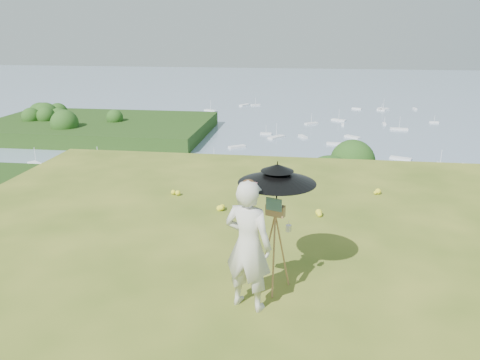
# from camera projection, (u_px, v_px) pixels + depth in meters

# --- Properties ---
(ground) EXTENTS (14.00, 14.00, 0.00)m
(ground) POSITION_uv_depth(u_px,v_px,m) (265.00, 267.00, 7.71)
(ground) COLOR #47611B
(ground) RESTS_ON ground
(forest_slope) EXTENTS (140.00, 56.00, 22.00)m
(forest_slope) POSITION_uv_depth(u_px,v_px,m) (290.00, 351.00, 49.67)
(forest_slope) COLOR #1D3E10
(forest_slope) RESTS_ON bay_water
(shoreline_tier) EXTENTS (170.00, 28.00, 8.00)m
(shoreline_tier) POSITION_uv_depth(u_px,v_px,m) (297.00, 246.00, 89.49)
(shoreline_tier) COLOR #6C6856
(shoreline_tier) RESTS_ON bay_water
(bay_water) EXTENTS (700.00, 700.00, 0.00)m
(bay_water) POSITION_uv_depth(u_px,v_px,m) (305.00, 103.00, 244.18)
(bay_water) COLOR #7691A9
(bay_water) RESTS_ON ground
(peninsula) EXTENTS (90.00, 60.00, 12.00)m
(peninsula) POSITION_uv_depth(u_px,v_px,m) (99.00, 121.00, 172.54)
(peninsula) COLOR #1D3E10
(peninsula) RESTS_ON bay_water
(slope_trees) EXTENTS (110.00, 50.00, 6.00)m
(slope_trees) POSITION_uv_depth(u_px,v_px,m) (294.00, 231.00, 45.32)
(slope_trees) COLOR #264E17
(slope_trees) RESTS_ON forest_slope
(harbor_town) EXTENTS (110.00, 22.00, 5.00)m
(harbor_town) POSITION_uv_depth(u_px,v_px,m) (298.00, 214.00, 87.47)
(harbor_town) COLOR silver
(harbor_town) RESTS_ON shoreline_tier
(moored_boats) EXTENTS (140.00, 140.00, 0.70)m
(moored_boats) POSITION_uv_depth(u_px,v_px,m) (268.00, 135.00, 171.37)
(moored_boats) COLOR white
(moored_boats) RESTS_ON bay_water
(wildflowers) EXTENTS (10.00, 10.50, 0.12)m
(wildflowers) POSITION_uv_depth(u_px,v_px,m) (267.00, 257.00, 7.93)
(wildflowers) COLOR yellow
(wildflowers) RESTS_ON ground
(painter) EXTENTS (0.80, 0.66, 1.89)m
(painter) POSITION_uv_depth(u_px,v_px,m) (248.00, 245.00, 6.36)
(painter) COLOR silver
(painter) RESTS_ON ground
(field_easel) EXTENTS (0.72, 0.72, 1.47)m
(field_easel) POSITION_uv_depth(u_px,v_px,m) (275.00, 244.00, 6.86)
(field_easel) COLOR #A56945
(field_easel) RESTS_ON ground
(sun_umbrella) EXTENTS (1.42, 1.42, 0.78)m
(sun_umbrella) POSITION_uv_depth(u_px,v_px,m) (277.00, 188.00, 6.62)
(sun_umbrella) COLOR black
(sun_umbrella) RESTS_ON field_easel
(painter_cap) EXTENTS (0.29, 0.31, 0.10)m
(painter_cap) POSITION_uv_depth(u_px,v_px,m) (248.00, 184.00, 6.08)
(painter_cap) COLOR #D87687
(painter_cap) RESTS_ON painter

